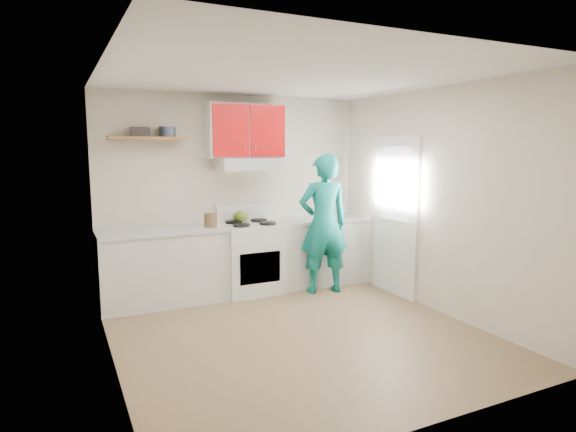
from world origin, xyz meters
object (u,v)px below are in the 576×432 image
tin (167,132)px  person (324,224)px  kettle (241,216)px  crock (211,221)px  stove (251,258)px

tin → person: (1.87, -0.61, -1.18)m
kettle → person: 1.10m
person → tin: bearing=-8.1°
crock → kettle: bearing=22.1°
kettle → crock: bearing=-156.6°
stove → crock: (-0.55, -0.03, 0.54)m
stove → kettle: 0.57m
tin → person: bearing=-18.1°
stove → person: person is taller
crock → tin: bearing=153.4°
tin → kettle: bearing=-2.3°
crock → person: bearing=-15.1°
stove → tin: tin is taller
stove → person: 1.06m
tin → crock: (0.46, -0.23, -1.10)m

